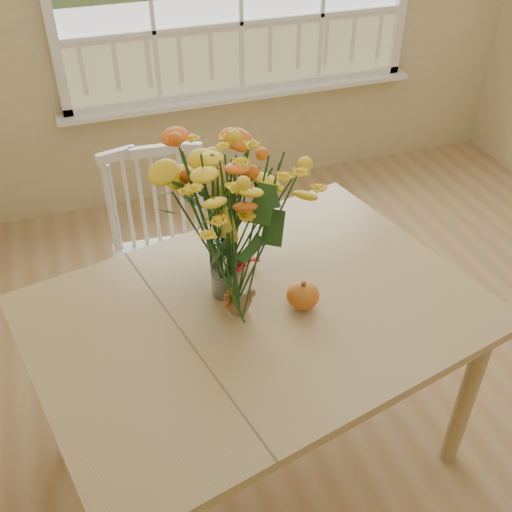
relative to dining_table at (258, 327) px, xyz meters
name	(u,v)px	position (x,y,z in m)	size (l,w,h in m)	color
floor	(392,415)	(0.65, -0.03, -0.74)	(4.00, 4.50, 0.01)	#A88151
dining_table	(258,327)	(0.00, 0.00, 0.00)	(1.75, 1.41, 0.83)	tan
windsor_chair	(162,244)	(-0.19, 0.86, -0.17)	(0.50, 0.48, 1.01)	white
flower_vase	(222,220)	(-0.09, 0.12, 0.41)	(0.45, 0.45, 0.53)	white
pumpkin	(303,296)	(0.15, -0.04, 0.14)	(0.12, 0.12, 0.09)	orange
turkey_figurine	(239,303)	(-0.07, 0.00, 0.14)	(0.12, 0.11, 0.12)	#CCB78C
dark_gourd	(235,261)	(-0.01, 0.25, 0.13)	(0.12, 0.07, 0.07)	#38160F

